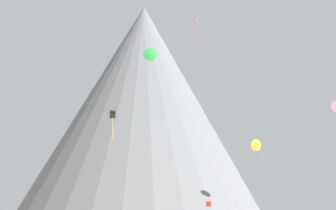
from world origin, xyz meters
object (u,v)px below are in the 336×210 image
object	(u,v)px
kite_black_mid	(111,115)
kite_rainbow_mid	(334,107)
kite_red_low	(207,204)
kite_green_high	(148,54)
kite_magenta_high	(194,22)
kite_gold_mid	(255,145)
rock_massif	(140,119)

from	to	relation	value
kite_black_mid	kite_rainbow_mid	world-z (taller)	kite_black_mid
kite_red_low	kite_green_high	bearing A→B (deg)	45.07
kite_magenta_high	kite_rainbow_mid	xyz separation A→B (m)	(22.16, 3.21, -13.30)
kite_rainbow_mid	kite_green_high	bearing A→B (deg)	-25.95
kite_gold_mid	kite_magenta_high	size ratio (longest dim) A/B	0.78
kite_gold_mid	kite_green_high	distance (m)	29.82
kite_gold_mid	kite_rainbow_mid	size ratio (longest dim) A/B	0.79
kite_black_mid	rock_massif	bearing A→B (deg)	-98.24
kite_magenta_high	kite_black_mid	distance (m)	22.28
kite_black_mid	kite_rainbow_mid	bearing A→B (deg)	161.90
kite_red_low	kite_black_mid	distance (m)	23.69
rock_massif	kite_gold_mid	bearing A→B (deg)	-51.02
kite_black_mid	kite_green_high	size ratio (longest dim) A/B	1.18
kite_magenta_high	rock_massif	bearing A→B (deg)	16.96
kite_green_high	kite_rainbow_mid	bearing A→B (deg)	-7.78
kite_red_low	kite_rainbow_mid	size ratio (longest dim) A/B	0.20
kite_gold_mid	kite_red_low	bearing A→B (deg)	-173.83
rock_massif	kite_black_mid	world-z (taller)	rock_massif
kite_rainbow_mid	kite_magenta_high	bearing A→B (deg)	-11.17
kite_gold_mid	kite_magenta_high	xyz separation A→B (m)	(-13.44, -23.52, 15.71)
kite_magenta_high	kite_red_low	bearing A→B (deg)	-4.57
kite_red_low	kite_magenta_high	distance (m)	32.81
kite_magenta_high	kite_black_mid	world-z (taller)	kite_magenta_high
kite_magenta_high	kite_rainbow_mid	bearing A→B (deg)	-76.88
kite_gold_mid	kite_black_mid	bearing A→B (deg)	179.43
kite_red_low	kite_magenta_high	size ratio (longest dim) A/B	0.19
kite_red_low	kite_green_high	distance (m)	28.94
kite_gold_mid	rock_massif	bearing A→B (deg)	105.63
kite_red_low	kite_magenta_high	bearing A→B (deg)	79.28
kite_red_low	kite_rainbow_mid	distance (m)	27.92
rock_massif	kite_rainbow_mid	world-z (taller)	rock_massif
rock_massif	kite_red_low	xyz separation A→B (m)	(14.60, -36.99, -24.79)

